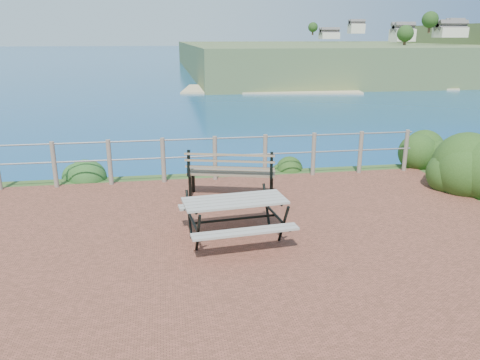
# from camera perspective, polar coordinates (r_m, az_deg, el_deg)

# --- Properties ---
(ground) EXTENTS (10.00, 7.00, 0.12)m
(ground) POSITION_cam_1_polar(r_m,az_deg,el_deg) (7.55, -0.18, -7.44)
(ground) COLOR brown
(ground) RESTS_ON ground
(ocean) EXTENTS (1200.00, 1200.00, 0.00)m
(ocean) POSITION_cam_1_polar(r_m,az_deg,el_deg) (206.81, -9.30, 16.03)
(ocean) COLOR #156683
(ocean) RESTS_ON ground
(safety_railing) EXTENTS (9.40, 0.10, 1.00)m
(safety_railing) POSITION_cam_1_polar(r_m,az_deg,el_deg) (10.51, -3.07, 2.96)
(safety_railing) COLOR #6B5B4C
(safety_railing) RESTS_ON ground
(picnic_table) EXTENTS (1.66, 1.38, 0.68)m
(picnic_table) POSITION_cam_1_polar(r_m,az_deg,el_deg) (7.41, -0.63, -4.30)
(picnic_table) COLOR gray
(picnic_table) RESTS_ON ground
(park_bench) EXTENTS (1.82, 0.88, 0.99)m
(park_bench) POSITION_cam_1_polar(r_m,az_deg,el_deg) (9.38, -1.08, 1.76)
(park_bench) COLOR brown
(park_bench) RESTS_ON ground
(shrub_right_front) EXTENTS (1.45, 1.45, 2.06)m
(shrub_right_front) POSITION_cam_1_polar(r_m,az_deg,el_deg) (10.99, 24.80, -1.11)
(shrub_right_front) COLOR #1D3B12
(shrub_right_front) RESTS_ON ground
(shrub_right_edge) EXTENTS (1.02, 1.02, 1.45)m
(shrub_right_edge) POSITION_cam_1_polar(r_m,az_deg,el_deg) (12.66, 21.40, 1.55)
(shrub_right_edge) COLOR #1D3B12
(shrub_right_edge) RESTS_ON ground
(shrub_lip_west) EXTENTS (0.88, 0.88, 0.66)m
(shrub_lip_west) POSITION_cam_1_polar(r_m,az_deg,el_deg) (11.49, -18.25, 0.37)
(shrub_lip_west) COLOR #24521E
(shrub_lip_west) RESTS_ON ground
(shrub_lip_east) EXTENTS (0.68, 0.68, 0.38)m
(shrub_lip_east) POSITION_cam_1_polar(r_m,az_deg,el_deg) (11.56, 6.17, 1.26)
(shrub_lip_east) COLOR #1D3B12
(shrub_lip_east) RESTS_ON ground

